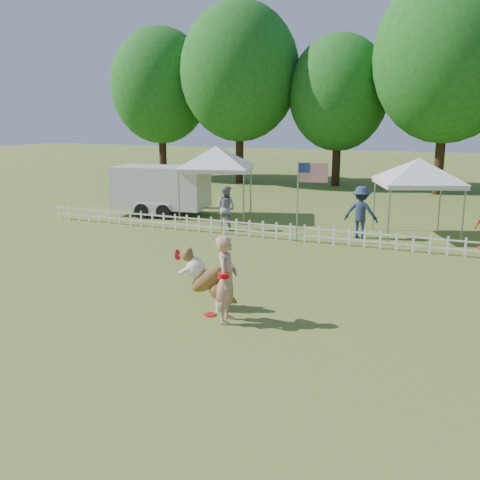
# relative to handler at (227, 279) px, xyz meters

# --- Properties ---
(ground) EXTENTS (120.00, 120.00, 0.00)m
(ground) POSITION_rel_handler_xyz_m (-0.41, 0.57, -0.90)
(ground) COLOR #425C1D
(ground) RESTS_ON ground
(picket_fence) EXTENTS (22.00, 0.08, 0.60)m
(picket_fence) POSITION_rel_handler_xyz_m (-0.41, 7.57, -0.60)
(picket_fence) COLOR silver
(picket_fence) RESTS_ON ground
(handler) EXTENTS (0.56, 0.73, 1.80)m
(handler) POSITION_rel_handler_xyz_m (0.00, 0.00, 0.00)
(handler) COLOR tan
(handler) RESTS_ON ground
(dog) EXTENTS (1.30, 0.53, 1.32)m
(dog) POSITION_rel_handler_xyz_m (-0.70, 0.55, -0.24)
(dog) COLOR brown
(dog) RESTS_ON ground
(frisbee_on_turf) EXTENTS (0.32, 0.32, 0.02)m
(frisbee_on_turf) POSITION_rel_handler_xyz_m (-0.48, 0.18, -0.89)
(frisbee_on_turf) COLOR red
(frisbee_on_turf) RESTS_ON ground
(canopy_tent_left) EXTENTS (3.47, 3.47, 2.89)m
(canopy_tent_left) POSITION_rel_handler_xyz_m (-5.36, 10.47, 0.55)
(canopy_tent_left) COLOR silver
(canopy_tent_left) RESTS_ON ground
(canopy_tent_right) EXTENTS (3.36, 3.36, 2.69)m
(canopy_tent_right) POSITION_rel_handler_xyz_m (2.63, 9.87, 0.44)
(canopy_tent_right) COLOR silver
(canopy_tent_right) RESTS_ON ground
(cargo_trailer) EXTENTS (5.10, 2.86, 2.12)m
(cargo_trailer) POSITION_rel_handler_xyz_m (-7.79, 10.08, 0.16)
(cargo_trailer) COLOR silver
(cargo_trailer) RESTS_ON ground
(flag_pole) EXTENTS (1.04, 0.35, 2.71)m
(flag_pole) POSITION_rel_handler_xyz_m (-0.91, 7.51, 0.45)
(flag_pole) COLOR gray
(flag_pole) RESTS_ON ground
(spectator_a) EXTENTS (0.86, 0.71, 1.65)m
(spectator_a) POSITION_rel_handler_xyz_m (-3.95, 8.36, -0.08)
(spectator_a) COLOR gray
(spectator_a) RESTS_ON ground
(spectator_b) EXTENTS (1.20, 0.73, 1.81)m
(spectator_b) POSITION_rel_handler_xyz_m (0.93, 8.94, 0.00)
(spectator_b) COLOR #24314D
(spectator_b) RESTS_ON ground
(tree_far_left) EXTENTS (6.60, 6.60, 11.00)m
(tree_far_left) POSITION_rel_handler_xyz_m (-15.41, 22.57, 4.60)
(tree_far_left) COLOR #195016
(tree_far_left) RESTS_ON ground
(tree_left) EXTENTS (7.40, 7.40, 12.00)m
(tree_left) POSITION_rel_handler_xyz_m (-9.41, 22.07, 5.10)
(tree_left) COLOR #195016
(tree_left) RESTS_ON ground
(tree_center_left) EXTENTS (6.00, 6.00, 9.80)m
(tree_center_left) POSITION_rel_handler_xyz_m (-3.41, 23.07, 4.00)
(tree_center_left) COLOR #195016
(tree_center_left) RESTS_ON ground
(tree_center_right) EXTENTS (7.60, 7.60, 12.60)m
(tree_center_right) POSITION_rel_handler_xyz_m (2.59, 21.57, 5.40)
(tree_center_right) COLOR #195016
(tree_center_right) RESTS_ON ground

